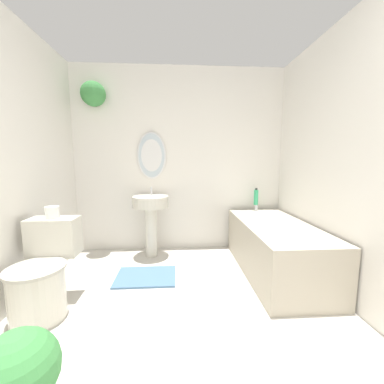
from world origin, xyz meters
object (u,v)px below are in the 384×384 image
pedestal_sink (151,211)px  potted_plant (18,379)px  bathtub (275,247)px  toilet_paper_roll (52,212)px  toilet (43,274)px  shampoo_bottle (256,197)px

pedestal_sink → potted_plant: 2.00m
bathtub → toilet_paper_roll: size_ratio=13.47×
toilet_paper_roll → bathtub: bearing=9.0°
toilet → toilet_paper_roll: size_ratio=6.48×
pedestal_sink → toilet_paper_roll: bearing=-130.3°
toilet_paper_roll → potted_plant: bearing=-71.3°
pedestal_sink → bathtub: 1.50m
pedestal_sink → shampoo_bottle: bearing=5.6°
pedestal_sink → potted_plant: bearing=-100.6°
potted_plant → shampoo_bottle: bearing=50.1°
bathtub → pedestal_sink: bearing=159.0°
bathtub → shampoo_bottle: (0.00, 0.66, 0.44)m
toilet → pedestal_sink: size_ratio=0.83×
pedestal_sink → potted_plant: (-0.37, -1.94, -0.31)m
shampoo_bottle → toilet_paper_roll: size_ratio=2.03×
bathtub → toilet_paper_roll: bearing=-171.0°
shampoo_bottle → potted_plant: (-1.74, -2.08, -0.46)m
toilet → potted_plant: 0.95m
pedestal_sink → toilet_paper_roll: size_ratio=7.86×
shampoo_bottle → toilet_paper_roll: bearing=-154.7°
toilet → pedestal_sink: (0.73, 1.07, 0.26)m
toilet → toilet_paper_roll: 0.50m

